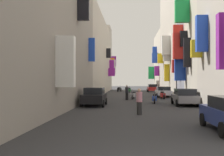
{
  "coord_description": "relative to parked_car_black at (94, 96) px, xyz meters",
  "views": [
    {
      "loc": [
        -0.71,
        -5.69,
        2.16
      ],
      "look_at": [
        -2.29,
        18.92,
        2.38
      ],
      "focal_mm": 44.42,
      "sensor_mm": 36.0,
      "label": 1
    }
  ],
  "objects": [
    {
      "name": "building_right_mid_a",
      "position": [
        11.68,
        3.2,
        5.5
      ],
      "size": [
        7.35,
        5.56,
        12.62
      ],
      "color": "#BCB29E",
      "rests_on": "ground"
    },
    {
      "name": "parked_car_black",
      "position": [
        0.0,
        0.0,
        0.0
      ],
      "size": [
        1.95,
        3.99,
        1.55
      ],
      "color": "black",
      "rests_on": "ground"
    },
    {
      "name": "building_left_near",
      "position": [
        -4.27,
        -4.64,
        5.29
      ],
      "size": [
        7.08,
        26.23,
        12.18
      ],
      "color": "gray",
      "rests_on": "ground"
    },
    {
      "name": "scooter_red",
      "position": [
        6.87,
        9.36,
        -0.34
      ],
      "size": [
        0.54,
        1.9,
        1.13
      ],
      "color": "red",
      "rests_on": "ground"
    },
    {
      "name": "scooter_black",
      "position": [
        1.0,
        30.01,
        -0.34
      ],
      "size": [
        0.83,
        1.84,
        1.13
      ],
      "color": "black",
      "rests_on": "ground"
    },
    {
      "name": "building_right_mid_c",
      "position": [
        11.71,
        19.62,
        8.32
      ],
      "size": [
        7.17,
        17.93,
        18.27
      ],
      "color": "#B2A899",
      "rests_on": "ground"
    },
    {
      "name": "parked_car_red",
      "position": [
        7.3,
        29.22,
        -0.04
      ],
      "size": [
        1.94,
        4.4,
        1.45
      ],
      "color": "#B21E1E",
      "rests_on": "ground"
    },
    {
      "name": "traffic_light_near_corner",
      "position": [
        8.3,
        8.29,
        2.34
      ],
      "size": [
        0.26,
        0.34,
        4.66
      ],
      "color": "#2D2D2D",
      "rests_on": "ground"
    },
    {
      "name": "parked_car_grey",
      "position": [
        7.76,
        0.82,
        -0.04
      ],
      "size": [
        1.89,
        3.95,
        1.45
      ],
      "color": "slate",
      "rests_on": "ground"
    },
    {
      "name": "scooter_green",
      "position": [
        2.99,
        25.72,
        -0.34
      ],
      "size": [
        0.44,
        1.85,
        1.13
      ],
      "color": "#287F3D",
      "rests_on": "ground"
    },
    {
      "name": "ground_plane",
      "position": [
        3.72,
        12.25,
        -0.8
      ],
      "size": [
        140.0,
        140.0,
        0.0
      ],
      "primitive_type": "plane",
      "color": "#2D2D30"
    },
    {
      "name": "building_right_mid_b",
      "position": [
        11.7,
        8.3,
        6.09
      ],
      "size": [
        7.04,
        4.69,
        13.8
      ],
      "color": "gray",
      "rests_on": "ground"
    },
    {
      "name": "scooter_silver",
      "position": [
        3.4,
        8.81,
        -0.34
      ],
      "size": [
        0.59,
        1.97,
        1.13
      ],
      "color": "#ADADB2",
      "rests_on": "ground"
    },
    {
      "name": "scooter_blue",
      "position": [
        5.37,
        3.06,
        -0.34
      ],
      "size": [
        0.54,
        1.84,
        1.13
      ],
      "color": "#2D4CAD",
      "rests_on": "ground"
    },
    {
      "name": "pedestrian_near_left",
      "position": [
        3.62,
        -5.93,
        0.02
      ],
      "size": [
        0.53,
        0.53,
        1.65
      ],
      "color": "#262626",
      "rests_on": "ground"
    },
    {
      "name": "building_left_mid_b",
      "position": [
        -4.25,
        39.08,
        6.27
      ],
      "size": [
        7.2,
        6.31,
        14.17
      ],
      "color": "#B2A899",
      "rests_on": "ground"
    },
    {
      "name": "parked_car_white",
      "position": [
        7.39,
        13.13,
        -0.08
      ],
      "size": [
        1.96,
        4.2,
        1.36
      ],
      "color": "white",
      "rests_on": "ground"
    },
    {
      "name": "building_left_mid_a",
      "position": [
        -4.27,
        22.22,
        5.45
      ],
      "size": [
        7.32,
        27.46,
        12.51
      ],
      "color": "#B2A899",
      "rests_on": "ground"
    },
    {
      "name": "pedestrian_crossing",
      "position": [
        2.7,
        7.18,
        0.0
      ],
      "size": [
        0.52,
        0.52,
        1.63
      ],
      "color": "black",
      "rests_on": "ground"
    },
    {
      "name": "building_right_far",
      "position": [
        11.71,
        35.42,
        5.22
      ],
      "size": [
        7.39,
        13.66,
        12.05
      ],
      "color": "#BCB29E",
      "rests_on": "ground"
    }
  ]
}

